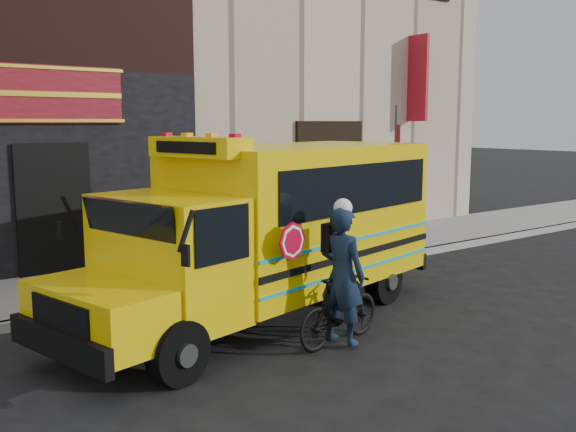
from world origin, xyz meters
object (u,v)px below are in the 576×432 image
(sign_pole, at_px, (395,174))
(bicycle, at_px, (340,310))
(cyclist, at_px, (342,279))
(school_bus, at_px, (275,224))

(sign_pole, distance_m, bicycle, 6.70)
(sign_pole, bearing_deg, cyclist, -142.59)
(school_bus, xyz_separation_m, sign_pole, (5.18, 2.32, 0.41))
(bicycle, distance_m, cyclist, 0.48)
(sign_pole, bearing_deg, school_bus, -155.82)
(school_bus, xyz_separation_m, cyclist, (-0.10, -1.71, -0.54))
(bicycle, bearing_deg, school_bus, -10.35)
(bicycle, xyz_separation_m, cyclist, (-0.05, -0.09, 0.47))
(cyclist, bearing_deg, bicycle, -42.94)
(school_bus, relative_size, bicycle, 4.37)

